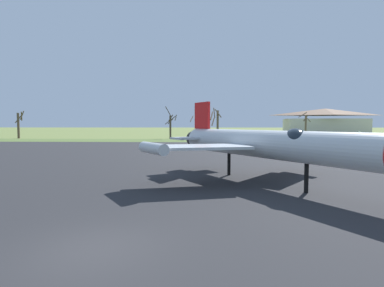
% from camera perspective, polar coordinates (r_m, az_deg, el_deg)
% --- Properties ---
extents(ground_plane, '(600.00, 600.00, 0.00)m').
position_cam_1_polar(ground_plane, '(9.47, -18.01, -18.79)').
color(ground_plane, olive).
extents(asphalt_apron, '(98.59, 63.20, 0.05)m').
position_cam_1_polar(asphalt_apron, '(27.55, -4.03, -3.76)').
color(asphalt_apron, '#28282B').
rests_on(asphalt_apron, ground).
extents(grass_verge_strip, '(158.59, 12.00, 0.06)m').
position_cam_1_polar(grass_verge_strip, '(64.91, -0.23, 0.54)').
color(grass_verge_strip, '#546A32').
rests_on(grass_verge_strip, ground).
extents(jet_fighter_front_left, '(13.42, 15.97, 5.28)m').
position_cam_1_polar(jet_fighter_front_left, '(18.38, 14.05, -0.09)').
color(jet_fighter_front_left, silver).
rests_on(jet_fighter_front_left, ground).
extents(bare_tree_far_left, '(2.76, 1.94, 6.89)m').
position_cam_1_polar(bare_tree_far_left, '(87.19, -29.74, 3.23)').
color(bare_tree_far_left, brown).
rests_on(bare_tree_far_left, ground).
extents(bare_tree_left_of_center, '(3.21, 2.87, 7.84)m').
position_cam_1_polar(bare_tree_left_of_center, '(74.33, -4.04, 3.56)').
color(bare_tree_left_of_center, '#42382D').
rests_on(bare_tree_left_of_center, ground).
extents(bare_tree_center, '(3.25, 2.89, 6.93)m').
position_cam_1_polar(bare_tree_center, '(71.94, 0.97, 3.66)').
color(bare_tree_center, brown).
rests_on(bare_tree_center, ground).
extents(bare_tree_right_of_center, '(2.69, 2.97, 7.35)m').
position_cam_1_polar(bare_tree_right_of_center, '(70.35, 4.63, 3.95)').
color(bare_tree_right_of_center, brown).
rests_on(bare_tree_right_of_center, ground).
extents(bare_tree_far_right, '(2.71, 2.75, 6.45)m').
position_cam_1_polar(bare_tree_far_right, '(76.88, 20.54, 3.19)').
color(bare_tree_far_right, brown).
rests_on(bare_tree_far_right, ground).
extents(visitor_building, '(25.67, 10.71, 8.51)m').
position_cam_1_polar(visitor_building, '(106.14, 23.70, 3.67)').
color(visitor_building, beige).
rests_on(visitor_building, ground).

